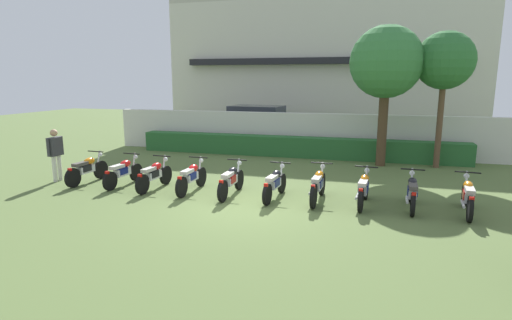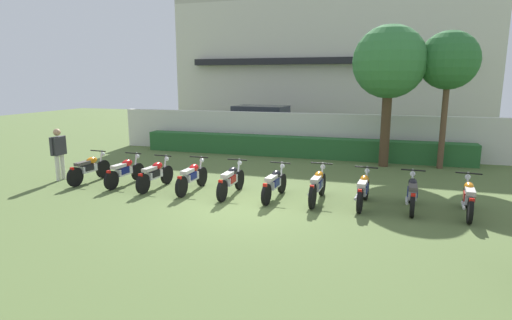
# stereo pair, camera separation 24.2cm
# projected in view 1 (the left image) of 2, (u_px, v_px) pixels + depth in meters

# --- Properties ---
(ground) EXTENTS (60.00, 60.00, 0.00)m
(ground) POSITION_uv_depth(u_px,v_px,m) (244.00, 206.00, 10.64)
(ground) COLOR #566B38
(building) EXTENTS (18.20, 6.50, 8.05)m
(building) POSITION_uv_depth(u_px,v_px,m) (324.00, 67.00, 25.83)
(building) COLOR beige
(building) RESTS_ON ground
(compound_wall) EXTENTS (17.29, 0.30, 1.81)m
(compound_wall) POSITION_uv_depth(u_px,v_px,m) (298.00, 134.00, 17.93)
(compound_wall) COLOR silver
(compound_wall) RESTS_ON ground
(hedge_row) EXTENTS (13.83, 0.70, 0.85)m
(hedge_row) POSITION_uv_depth(u_px,v_px,m) (295.00, 147.00, 17.36)
(hedge_row) COLOR #28602D
(hedge_row) RESTS_ON ground
(parked_car) EXTENTS (4.67, 2.46, 1.89)m
(parked_car) POSITION_uv_depth(u_px,v_px,m) (259.00, 124.00, 21.46)
(parked_car) COLOR #9EA3A8
(parked_car) RESTS_ON ground
(tree_near_inspector) EXTENTS (2.64, 2.64, 5.19)m
(tree_near_inspector) POSITION_uv_depth(u_px,v_px,m) (386.00, 63.00, 14.89)
(tree_near_inspector) COLOR #4C3823
(tree_near_inspector) RESTS_ON ground
(tree_far_side) EXTENTS (2.06, 2.06, 4.93)m
(tree_far_side) POSITION_uv_depth(u_px,v_px,m) (445.00, 61.00, 14.52)
(tree_far_side) COLOR brown
(tree_far_side) RESTS_ON ground
(motorcycle_in_row_0) EXTENTS (0.60, 1.83, 0.96)m
(motorcycle_in_row_0) POSITION_uv_depth(u_px,v_px,m) (87.00, 169.00, 12.90)
(motorcycle_in_row_0) COLOR black
(motorcycle_in_row_0) RESTS_ON ground
(motorcycle_in_row_1) EXTENTS (0.60, 1.83, 0.94)m
(motorcycle_in_row_1) POSITION_uv_depth(u_px,v_px,m) (123.00, 172.00, 12.58)
(motorcycle_in_row_1) COLOR black
(motorcycle_in_row_1) RESTS_ON ground
(motorcycle_in_row_2) EXTENTS (0.60, 1.82, 0.95)m
(motorcycle_in_row_2) POSITION_uv_depth(u_px,v_px,m) (154.00, 175.00, 12.16)
(motorcycle_in_row_2) COLOR black
(motorcycle_in_row_2) RESTS_ON ground
(motorcycle_in_row_3) EXTENTS (0.60, 1.89, 0.96)m
(motorcycle_in_row_3) POSITION_uv_depth(u_px,v_px,m) (192.00, 177.00, 11.89)
(motorcycle_in_row_3) COLOR black
(motorcycle_in_row_3) RESTS_ON ground
(motorcycle_in_row_4) EXTENTS (0.60, 1.92, 0.96)m
(motorcycle_in_row_4) POSITION_uv_depth(u_px,v_px,m) (231.00, 180.00, 11.51)
(motorcycle_in_row_4) COLOR black
(motorcycle_in_row_4) RESTS_ON ground
(motorcycle_in_row_5) EXTENTS (0.60, 1.85, 0.94)m
(motorcycle_in_row_5) POSITION_uv_depth(u_px,v_px,m) (275.00, 183.00, 11.20)
(motorcycle_in_row_5) COLOR black
(motorcycle_in_row_5) RESTS_ON ground
(motorcycle_in_row_6) EXTENTS (0.60, 1.94, 0.98)m
(motorcycle_in_row_6) POSITION_uv_depth(u_px,v_px,m) (318.00, 185.00, 10.94)
(motorcycle_in_row_6) COLOR black
(motorcycle_in_row_6) RESTS_ON ground
(motorcycle_in_row_7) EXTENTS (0.60, 1.81, 0.96)m
(motorcycle_in_row_7) POSITION_uv_depth(u_px,v_px,m) (364.00, 189.00, 10.58)
(motorcycle_in_row_7) COLOR black
(motorcycle_in_row_7) RESTS_ON ground
(motorcycle_in_row_8) EXTENTS (0.60, 1.80, 0.95)m
(motorcycle_in_row_8) POSITION_uv_depth(u_px,v_px,m) (412.00, 192.00, 10.30)
(motorcycle_in_row_8) COLOR black
(motorcycle_in_row_8) RESTS_ON ground
(motorcycle_in_row_9) EXTENTS (0.60, 1.88, 0.96)m
(motorcycle_in_row_9) POSITION_uv_depth(u_px,v_px,m) (468.00, 196.00, 9.91)
(motorcycle_in_row_9) COLOR black
(motorcycle_in_row_9) RESTS_ON ground
(inspector_person) EXTENTS (0.23, 0.68, 1.68)m
(inspector_person) POSITION_uv_depth(u_px,v_px,m) (55.00, 151.00, 13.06)
(inspector_person) COLOR silver
(inspector_person) RESTS_ON ground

